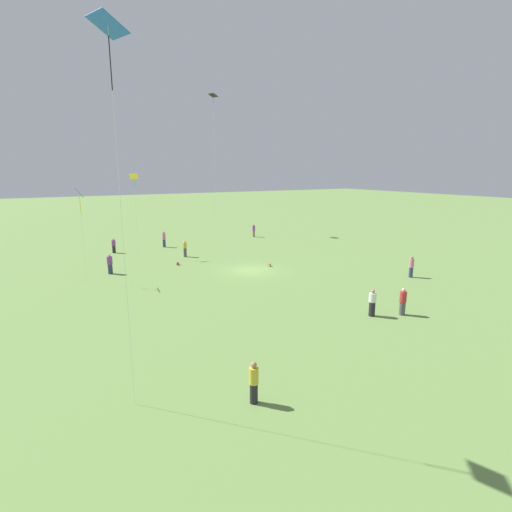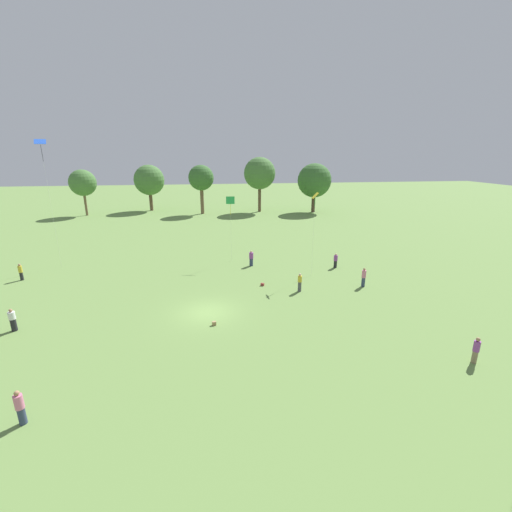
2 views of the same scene
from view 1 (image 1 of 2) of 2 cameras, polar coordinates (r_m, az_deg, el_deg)
The scene contains 16 objects.
ground_plane at distance 36.22m, azimuth -0.74°, elevation -2.07°, with size 240.00×240.00×0.00m, color #6B8E47.
person_0 at distance 42.37m, azimuth -10.12°, elevation 1.04°, with size 0.54×0.54×1.75m.
person_1 at distance 36.21m, azimuth 21.30°, elevation -1.45°, with size 0.53×0.53×1.82m.
person_2 at distance 37.14m, azimuth -20.15°, elevation -1.09°, with size 0.62×0.62×1.79m.
person_3 at distance 54.31m, azimuth -0.33°, elevation 3.65°, with size 0.50×0.50×1.72m.
person_4 at distance 16.20m, azimuth -0.32°, elevation -17.63°, with size 0.45×0.45×1.73m.
person_5 at distance 26.74m, azimuth 20.23°, elevation -6.15°, with size 0.60×0.60×1.74m.
person_6 at distance 25.94m, azimuth 16.28°, elevation -6.48°, with size 0.62×0.62×1.71m.
person_7 at distance 48.24m, azimuth -13.01°, elevation 2.34°, with size 0.56×0.56×1.87m.
person_8 at distance 46.40m, azimuth -19.67°, elevation 1.40°, with size 0.47×0.47×1.66m.
kite_0 at distance 33.97m, azimuth -23.92°, elevation 7.88°, with size 1.01×0.68×7.59m.
kite_1 at distance 15.28m, azimuth -20.27°, elevation 26.80°, with size 1.33×1.26×13.70m.
kite_2 at distance 42.79m, azimuth -17.03°, elevation 10.37°, with size 0.61×0.80×8.58m.
kite_3 at distance 59.30m, azimuth -6.13°, elevation 21.05°, with size 1.39×1.36×19.18m.
picnic_bag_0 at distance 38.99m, azimuth -11.10°, elevation -1.08°, with size 0.37×0.32×0.25m.
picnic_bag_1 at distance 37.69m, azimuth 1.90°, elevation -1.28°, with size 0.32×0.24×0.29m.
Camera 1 is at (-30.76, 16.91, 8.92)m, focal length 28.00 mm.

